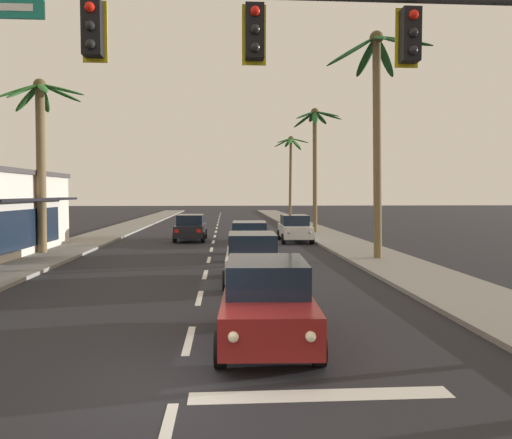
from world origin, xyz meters
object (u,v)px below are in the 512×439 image
object	(u,v)px
sedan_parked_nearest_kerb	(295,228)
palm_left_second	(41,139)
traffic_signal_mast	(356,70)
sedan_oncoming_far	(191,227)
sedan_third_in_queue	(252,257)
sedan_fifth_in_queue	(249,239)
palm_right_farthest	(291,158)
palm_right_second	(377,100)
sedan_lead_at_stop_bar	(267,300)
palm_right_third	(315,143)

from	to	relation	value
sedan_parked_nearest_kerb	palm_left_second	world-z (taller)	palm_left_second
traffic_signal_mast	sedan_parked_nearest_kerb	xyz separation A→B (m)	(2.07, 21.71, -4.36)
sedan_oncoming_far	palm_left_second	xyz separation A→B (m)	(-6.75, -6.93, 4.82)
sedan_third_in_queue	sedan_fifth_in_queue	size ratio (longest dim) A/B	1.00
traffic_signal_mast	palm_right_farthest	distance (m)	42.65
sedan_fifth_in_queue	palm_right_second	distance (m)	8.62
palm_right_second	sedan_parked_nearest_kerb	bearing A→B (deg)	104.92
palm_right_farthest	sedan_third_in_queue	bearing A→B (deg)	-99.84
sedan_parked_nearest_kerb	palm_left_second	distance (m)	15.32
palm_right_farthest	sedan_parked_nearest_kerb	bearing A→B (deg)	-96.96
sedan_lead_at_stop_bar	palm_right_second	distance (m)	14.38
palm_right_third	sedan_fifth_in_queue	bearing A→B (deg)	-113.39
sedan_parked_nearest_kerb	palm_left_second	bearing A→B (deg)	-156.47
sedan_parked_nearest_kerb	palm_right_second	size ratio (longest dim) A/B	0.44
sedan_oncoming_far	palm_right_third	xyz separation A→B (m)	(8.98, 4.80, 5.93)
palm_right_third	sedan_third_in_queue	bearing A→B (deg)	-106.54
sedan_third_in_queue	sedan_parked_nearest_kerb	bearing A→B (deg)	75.91
sedan_third_in_queue	sedan_parked_nearest_kerb	xyz separation A→B (m)	(3.44, 13.69, 0.00)
sedan_oncoming_far	palm_left_second	size ratio (longest dim) A/B	0.52
sedan_lead_at_stop_bar	palm_right_farthest	distance (m)	41.90
sedan_fifth_in_queue	palm_right_farthest	xyz separation A→B (m)	(5.73, 27.68, 5.88)
sedan_third_in_queue	palm_right_second	xyz separation A→B (m)	(5.80, 4.82, 6.31)
palm_right_second	palm_right_third	xyz separation A→B (m)	(0.02, 14.80, -0.38)
sedan_third_in_queue	sedan_oncoming_far	distance (m)	15.15
traffic_signal_mast	palm_right_farthest	bearing A→B (deg)	83.81
sedan_third_in_queue	palm_right_third	bearing A→B (deg)	73.46
sedan_third_in_queue	palm_right_second	size ratio (longest dim) A/B	0.44
sedan_third_in_queue	sedan_oncoming_far	size ratio (longest dim) A/B	1.00
sedan_third_in_queue	palm_right_third	world-z (taller)	palm_right_third
traffic_signal_mast	sedan_fifth_in_queue	xyz separation A→B (m)	(-1.14, 14.70, -4.36)
sedan_fifth_in_queue	sedan_oncoming_far	bearing A→B (deg)	112.57
sedan_third_in_queue	sedan_fifth_in_queue	bearing A→B (deg)	88.03
sedan_fifth_in_queue	palm_right_third	bearing A→B (deg)	66.61
sedan_lead_at_stop_bar	sedan_oncoming_far	distance (m)	21.72
sedan_parked_nearest_kerb	palm_right_second	world-z (taller)	palm_right_second
palm_right_farthest	palm_right_second	bearing A→B (deg)	-90.31
sedan_fifth_in_queue	traffic_signal_mast	bearing A→B (deg)	-85.57
sedan_third_in_queue	palm_right_second	distance (m)	9.83
sedan_lead_at_stop_bar	sedan_fifth_in_queue	size ratio (longest dim) A/B	1.00
sedan_fifth_in_queue	palm_right_second	world-z (taller)	palm_right_second
sedan_third_in_queue	palm_right_farthest	xyz separation A→B (m)	(5.96, 34.36, 5.88)
traffic_signal_mast	sedan_third_in_queue	world-z (taller)	traffic_signal_mast
sedan_lead_at_stop_bar	traffic_signal_mast	bearing A→B (deg)	-42.74
sedan_third_in_queue	palm_right_farthest	size ratio (longest dim) A/B	0.50
sedan_lead_at_stop_bar	palm_right_third	bearing A→B (deg)	77.35
palm_left_second	palm_right_farthest	xyz separation A→B (m)	(15.86, 26.47, 1.06)
sedan_fifth_in_queue	palm_left_second	bearing A→B (deg)	173.20
sedan_third_in_queue	palm_left_second	distance (m)	13.54
traffic_signal_mast	palm_right_third	distance (m)	28.04
traffic_signal_mast	sedan_parked_nearest_kerb	size ratio (longest dim) A/B	2.47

